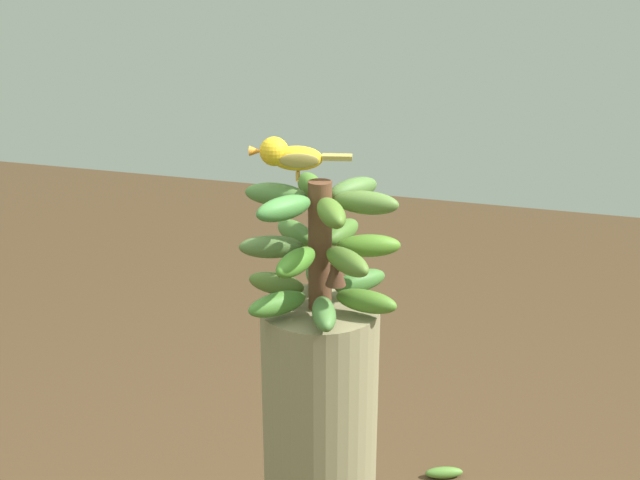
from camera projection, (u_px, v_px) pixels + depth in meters
banana_bunch at (320, 247)px, 1.38m from camera, size 0.29×0.29×0.23m
perched_bird at (289, 155)px, 1.34m from camera, size 0.17×0.07×0.07m
fallen_banana at (444, 473)px, 2.58m from camera, size 0.13×0.08×0.04m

